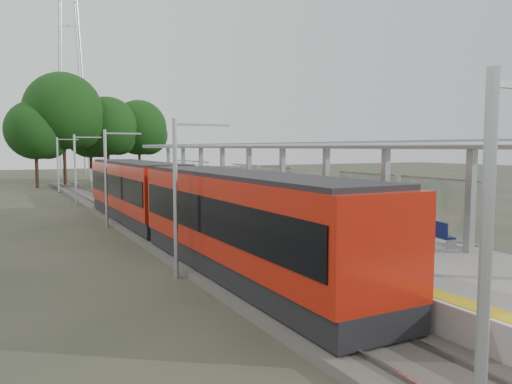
% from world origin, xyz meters
% --- Properties ---
extents(ground, '(200.00, 200.00, 0.00)m').
position_xyz_m(ground, '(0.00, 0.00, 0.00)').
color(ground, '#474438').
rests_on(ground, ground).
extents(trackbed, '(3.00, 70.00, 0.24)m').
position_xyz_m(trackbed, '(-4.50, 20.00, 0.12)').
color(trackbed, '#59544C').
rests_on(trackbed, ground).
extents(platform, '(6.00, 50.00, 1.00)m').
position_xyz_m(platform, '(0.00, 20.00, 0.50)').
color(platform, gray).
rests_on(platform, ground).
extents(tactile_strip, '(0.60, 50.00, 0.02)m').
position_xyz_m(tactile_strip, '(-2.55, 20.00, 1.01)').
color(tactile_strip, yellow).
rests_on(tactile_strip, platform).
extents(end_fence, '(6.00, 0.10, 1.20)m').
position_xyz_m(end_fence, '(0.00, 44.95, 1.60)').
color(end_fence, '#9EA0A5').
rests_on(end_fence, platform).
extents(train, '(2.74, 27.60, 3.62)m').
position_xyz_m(train, '(-4.50, 12.43, 2.05)').
color(train, black).
rests_on(train, ground).
extents(canopy, '(3.27, 38.00, 3.66)m').
position_xyz_m(canopy, '(1.61, 16.19, 4.20)').
color(canopy, '#9EA0A5').
rests_on(canopy, platform).
extents(pylon, '(8.00, 4.00, 38.00)m').
position_xyz_m(pylon, '(-1.00, 73.00, 19.00)').
color(pylon, '#9EA0A5').
rests_on(pylon, ground).
extents(tree_cluster, '(19.24, 12.92, 12.73)m').
position_xyz_m(tree_cluster, '(-1.88, 52.55, 7.27)').
color(tree_cluster, '#382316').
rests_on(tree_cluster, ground).
extents(catenary_masts, '(2.08, 48.16, 5.40)m').
position_xyz_m(catenary_masts, '(-6.22, 19.00, 2.91)').
color(catenary_masts, '#9EA0A5').
rests_on(catenary_masts, ground).
extents(bench_near, '(0.75, 1.44, 0.94)m').
position_xyz_m(bench_near, '(1.75, 3.10, 1.50)').
color(bench_near, '#101853').
rests_on(bench_near, platform).
extents(bench_mid, '(0.73, 1.46, 0.96)m').
position_xyz_m(bench_mid, '(2.15, 21.90, 1.51)').
color(bench_mid, '#101853').
rests_on(bench_mid, platform).
extents(bench_far, '(1.02, 1.72, 1.13)m').
position_xyz_m(bench_far, '(1.45, 32.48, 1.59)').
color(bench_far, '#101853').
rests_on(bench_far, platform).
extents(info_pillar_near, '(0.36, 0.36, 1.59)m').
position_xyz_m(info_pillar_near, '(0.45, 4.07, 1.69)').
color(info_pillar_near, beige).
rests_on(info_pillar_near, platform).
extents(info_pillar_far, '(0.44, 0.44, 1.95)m').
position_xyz_m(info_pillar_far, '(2.02, 21.30, 1.85)').
color(info_pillar_far, beige).
rests_on(info_pillar_far, platform).
extents(litter_bin, '(0.56, 0.56, 0.87)m').
position_xyz_m(litter_bin, '(1.98, 13.27, 1.44)').
color(litter_bin, '#9EA0A5').
rests_on(litter_bin, platform).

